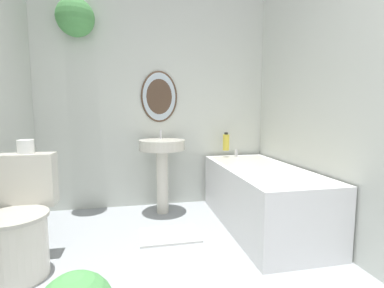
% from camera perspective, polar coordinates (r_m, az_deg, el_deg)
% --- Properties ---
extents(wall_back, '(2.67, 0.37, 2.40)m').
position_cam_1_polar(wall_back, '(3.21, -9.19, 10.45)').
color(wall_back, silver).
rests_on(wall_back, ground_plane).
extents(wall_right, '(0.06, 2.96, 2.40)m').
position_cam_1_polar(wall_right, '(2.35, 29.89, 8.68)').
color(wall_right, silver).
rests_on(wall_right, ground_plane).
extents(toilet, '(0.41, 0.55, 0.78)m').
position_cam_1_polar(toilet, '(2.25, -31.87, -14.18)').
color(toilet, beige).
rests_on(toilet, ground_plane).
extents(pedestal_sink, '(0.48, 0.48, 0.89)m').
position_cam_1_polar(pedestal_sink, '(2.96, -6.15, -2.56)').
color(pedestal_sink, beige).
rests_on(pedestal_sink, ground_plane).
extents(bathtub, '(0.69, 1.53, 0.64)m').
position_cam_1_polar(bathtub, '(2.75, 13.93, -10.18)').
color(bathtub, silver).
rests_on(bathtub, ground_plane).
extents(shampoo_bottle, '(0.08, 0.08, 0.21)m').
position_cam_1_polar(shampoo_bottle, '(3.21, 6.99, 0.41)').
color(shampoo_bottle, gold).
rests_on(shampoo_bottle, bathtub).
extents(bath_mat, '(0.52, 0.36, 0.02)m').
position_cam_1_polar(bath_mat, '(2.56, -4.62, -18.13)').
color(bath_mat, silver).
rests_on(bath_mat, ground_plane).
extents(toilet_paper_roll, '(0.11, 0.11, 0.10)m').
position_cam_1_polar(toilet_paper_roll, '(2.32, -30.97, -0.49)').
color(toilet_paper_roll, white).
rests_on(toilet_paper_roll, toilet).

